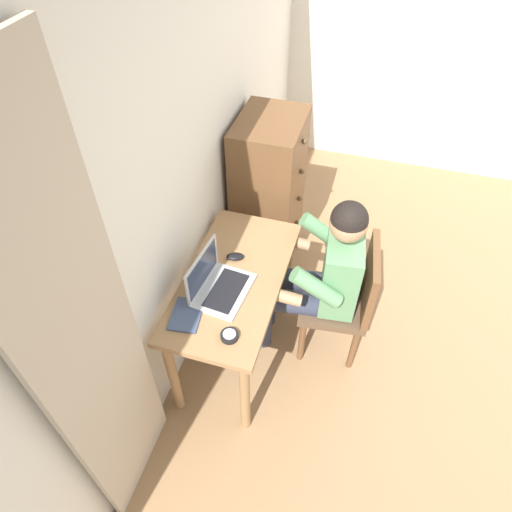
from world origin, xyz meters
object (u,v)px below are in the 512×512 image
dresser (269,193)px  person_seated (319,272)px  computer_mouse (235,257)px  desk (234,292)px  notebook_pad (186,315)px  desk_clock (229,336)px  laptop (217,284)px  chair (346,297)px

dresser → person_seated: 0.90m
computer_mouse → desk: bearing=176.0°
desk → notebook_pad: bearing=155.1°
desk_clock → notebook_pad: desk_clock is taller
notebook_pad → person_seated: bearing=-54.5°
dresser → laptop: 1.10m
dresser → computer_mouse: size_ratio=11.54×
laptop → computer_mouse: (0.25, -0.02, -0.04)m
laptop → notebook_pad: 0.23m
computer_mouse → desk_clock: (-0.52, -0.14, -0.00)m
desk_clock → dresser: bearing=7.2°
laptop → notebook_pad: bearing=155.8°
dresser → chair: bearing=-136.2°
chair → computer_mouse: size_ratio=8.62×
computer_mouse → notebook_pad: computer_mouse is taller
person_seated → desk_clock: bearing=151.4°
desk → notebook_pad: size_ratio=5.04×
desk → chair: bearing=-68.0°
dresser → person_seated: bearing=-145.4°
desk → notebook_pad: 0.37m
laptop → desk_clock: bearing=-149.1°
computer_mouse → person_seated: bearing=-97.8°
chair → desk_clock: size_ratio=9.57×
desk → person_seated: bearing=-62.1°
computer_mouse → laptop: bearing=157.2°
desk → computer_mouse: bearing=14.9°
computer_mouse → notebook_pad: (-0.46, 0.11, -0.01)m
person_seated → chair: bearing=-84.5°
dresser → chair: size_ratio=1.34×
dresser → chair: dresser is taller
desk → laptop: laptop is taller
chair → notebook_pad: chair is taller
laptop → desk_clock: 0.32m
person_seated → computer_mouse: (-0.09, 0.48, 0.08)m
person_seated → desk_clock: (-0.61, 0.34, 0.08)m
person_seated → notebook_pad: bearing=133.1°
desk → dresser: 0.97m
desk → laptop: (-0.11, 0.05, 0.18)m
chair → notebook_pad: bearing=126.4°
chair → laptop: laptop is taller
dresser → desk_clock: 1.37m
dresser → person_seated: person_seated is taller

